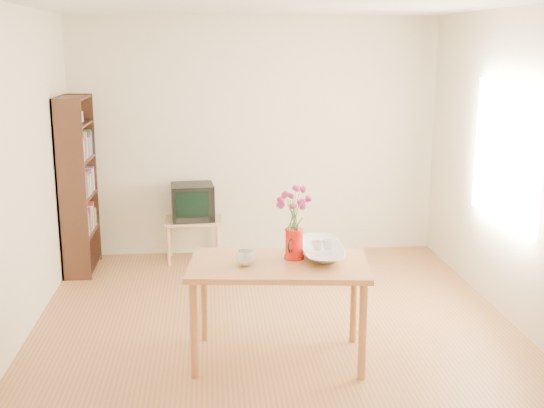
{
  "coord_description": "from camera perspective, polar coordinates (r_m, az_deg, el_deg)",
  "views": [
    {
      "loc": [
        -0.51,
        -5.19,
        2.28
      ],
      "look_at": [
        0.0,
        0.3,
        1.0
      ],
      "focal_mm": 45.0,
      "sensor_mm": 36.0,
      "label": 1
    }
  ],
  "objects": [
    {
      "name": "mug",
      "position": [
        4.89,
        -2.22,
        -4.52
      ],
      "size": [
        0.14,
        0.14,
        0.11
      ],
      "primitive_type": "imported",
      "rotation": [
        0.0,
        0.0,
        3.18
      ],
      "color": "white",
      "rests_on": "table"
    },
    {
      "name": "table",
      "position": [
        4.98,
        0.56,
        -5.93
      ],
      "size": [
        1.36,
        0.88,
        0.75
      ],
      "rotation": [
        0.0,
        0.0,
        -0.11
      ],
      "color": "#A26337",
      "rests_on": "ground"
    },
    {
      "name": "flowers",
      "position": [
        4.94,
        1.89,
        -0.15
      ],
      "size": [
        0.26,
        0.26,
        0.37
      ],
      "primitive_type": null,
      "color": "#BD2C75",
      "rests_on": "pitcher"
    },
    {
      "name": "television",
      "position": [
        7.36,
        -6.66,
        0.24
      ],
      "size": [
        0.47,
        0.45,
        0.38
      ],
      "rotation": [
        0.0,
        0.0,
        0.09
      ],
      "color": "black",
      "rests_on": "tv_stand"
    },
    {
      "name": "pitcher",
      "position": [
        5.02,
        1.85,
        -3.45
      ],
      "size": [
        0.15,
        0.22,
        0.23
      ],
      "rotation": [
        0.0,
        0.0,
        -0.44
      ],
      "color": "red",
      "rests_on": "table"
    },
    {
      "name": "bowl",
      "position": [
        5.08,
        4.24,
        -1.91
      ],
      "size": [
        0.49,
        0.49,
        0.44
      ],
      "primitive_type": "imported",
      "rotation": [
        0.0,
        0.0,
        -0.05
      ],
      "color": "white",
      "rests_on": "table"
    },
    {
      "name": "teacup_b",
      "position": [
        5.12,
        4.7,
        -2.32
      ],
      "size": [
        0.07,
        0.07,
        0.06
      ],
      "primitive_type": "imported",
      "rotation": [
        0.0,
        0.0,
        1.55
      ],
      "color": "white",
      "rests_on": "bowl"
    },
    {
      "name": "room",
      "position": [
        5.31,
        0.61,
        2.45
      ],
      "size": [
        4.5,
        4.5,
        4.5
      ],
      "color": "brown",
      "rests_on": "ground"
    },
    {
      "name": "tv_stand",
      "position": [
        7.41,
        -6.6,
        -1.82
      ],
      "size": [
        0.6,
        0.45,
        0.46
      ],
      "color": "tan",
      "rests_on": "ground"
    },
    {
      "name": "teacup_a",
      "position": [
        5.09,
        3.79,
        -2.41
      ],
      "size": [
        0.1,
        0.1,
        0.06
      ],
      "primitive_type": "imported",
      "rotation": [
        0.0,
        0.0,
        0.61
      ],
      "color": "white",
      "rests_on": "bowl"
    },
    {
      "name": "bookshelf",
      "position": [
        7.21,
        -15.88,
        1.05
      ],
      "size": [
        0.28,
        0.7,
        1.8
      ],
      "color": "black",
      "rests_on": "ground"
    }
  ]
}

